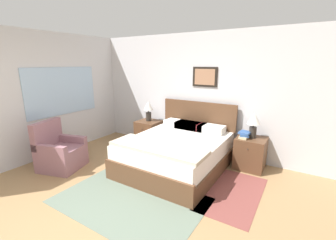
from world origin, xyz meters
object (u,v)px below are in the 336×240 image
object	(u,v)px
bed	(177,151)
nightstand_by_door	(250,153)
armchair	(60,153)
nightstand_near_window	(149,133)
table_lamp_near_window	(148,108)
table_lamp_by_door	(254,121)

from	to	relation	value
bed	nightstand_by_door	bearing A→B (deg)	30.76
armchair	nightstand_near_window	distance (m)	2.03
bed	table_lamp_near_window	bearing A→B (deg)	148.57
nightstand_by_door	table_lamp_near_window	size ratio (longest dim) A/B	1.25
nightstand_near_window	nightstand_by_door	size ratio (longest dim) A/B	1.00
table_lamp_by_door	armchair	bearing A→B (deg)	-147.97
armchair	table_lamp_near_window	bearing A→B (deg)	143.63
table_lamp_near_window	table_lamp_by_door	distance (m)	2.42
bed	armchair	size ratio (longest dim) A/B	2.18
nightstand_by_door	table_lamp_by_door	distance (m)	0.62
table_lamp_near_window	armchair	bearing A→B (deg)	-109.33
armchair	table_lamp_near_window	size ratio (longest dim) A/B	1.89
bed	table_lamp_by_door	bearing A→B (deg)	31.72
armchair	nightstand_by_door	bearing A→B (deg)	104.62
bed	table_lamp_by_door	size ratio (longest dim) A/B	4.12
bed	nightstand_near_window	xyz separation A→B (m)	(-1.20, 0.71, -0.03)
nightstand_near_window	nightstand_by_door	xyz separation A→B (m)	(2.40, 0.00, 0.00)
table_lamp_near_window	table_lamp_by_door	bearing A→B (deg)	0.00
nightstand_near_window	table_lamp_by_door	bearing A→B (deg)	0.70
bed	table_lamp_by_door	distance (m)	1.53
table_lamp_by_door	bed	bearing A→B (deg)	-148.28
table_lamp_near_window	table_lamp_by_door	world-z (taller)	same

